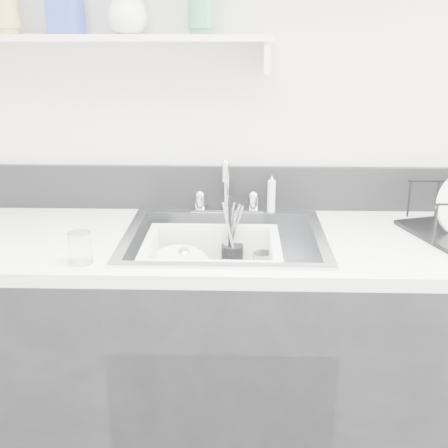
{
  "coord_description": "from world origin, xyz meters",
  "views": [
    {
      "loc": [
        0.05,
        -0.48,
        1.53
      ],
      "look_at": [
        0.0,
        1.14,
        0.98
      ],
      "focal_mm": 45.0,
      "sensor_mm": 36.0,
      "label": 1
    }
  ],
  "objects": [
    {
      "name": "plate_stack",
      "position": [
        -0.14,
        1.17,
        0.79
      ],
      "size": [
        0.25,
        0.24,
        0.1
      ],
      "rotation": [
        0.0,
        0.0,
        -0.21
      ],
      "color": "white",
      "rests_on": "wash_tub"
    },
    {
      "name": "wash_tub",
      "position": [
        -0.04,
        1.15,
        0.83
      ],
      "size": [
        0.45,
        0.38,
        0.17
      ],
      "primitive_type": null,
      "rotation": [
        0.0,
        0.0,
        -0.08
      ],
      "color": "silver",
      "rests_on": "sink"
    },
    {
      "name": "tumbler_counter",
      "position": [
        -0.4,
        0.96,
        0.97
      ],
      "size": [
        0.08,
        0.08,
        0.09
      ],
      "primitive_type": "cylinder",
      "rotation": [
        0.0,
        0.0,
        0.18
      ],
      "color": "white",
      "rests_on": "counter_run"
    },
    {
      "name": "sink",
      "position": [
        0.0,
        1.19,
        0.83
      ],
      "size": [
        0.64,
        0.52,
        0.2
      ],
      "primitive_type": null,
      "color": "silver",
      "rests_on": "counter_run"
    },
    {
      "name": "faucet",
      "position": [
        0.0,
        1.44,
        0.98
      ],
      "size": [
        0.26,
        0.18,
        0.23
      ],
      "color": "silver",
      "rests_on": "counter_run"
    },
    {
      "name": "tumbler_in_tub",
      "position": [
        0.12,
        1.21,
        0.81
      ],
      "size": [
        0.08,
        0.08,
        0.09
      ],
      "primitive_type": "cylinder",
      "rotation": [
        0.0,
        0.0,
        -0.33
      ],
      "color": "white",
      "rests_on": "wash_tub"
    },
    {
      "name": "soap_bottle_c",
      "position": [
        -0.32,
        1.4,
        1.61
      ],
      "size": [
        0.15,
        0.15,
        0.16
      ],
      "primitive_type": "imported",
      "rotation": [
        0.0,
        0.0,
        0.17
      ],
      "color": "silver",
      "rests_on": "wall_shelf"
    },
    {
      "name": "backsplash",
      "position": [
        0.0,
        1.49,
        1.0
      ],
      "size": [
        3.2,
        0.02,
        0.16
      ],
      "primitive_type": "cube",
      "color": "black",
      "rests_on": "counter_run"
    },
    {
      "name": "bowl_small",
      "position": [
        0.06,
        1.12,
        0.78
      ],
      "size": [
        0.14,
        0.14,
        0.04
      ],
      "primitive_type": "imported",
      "rotation": [
        0.0,
        0.0,
        -0.23
      ],
      "color": "white",
      "rests_on": "wash_tub"
    },
    {
      "name": "ladle",
      "position": [
        -0.08,
        1.2,
        0.81
      ],
      "size": [
        0.28,
        0.25,
        0.08
      ],
      "primitive_type": null,
      "rotation": [
        0.0,
        0.0,
        -0.68
      ],
      "color": "silver",
      "rests_on": "wash_tub"
    },
    {
      "name": "utensil_cup",
      "position": [
        0.02,
        1.28,
        0.82
      ],
      "size": [
        0.07,
        0.07,
        0.25
      ],
      "rotation": [
        0.0,
        0.0,
        0.3
      ],
      "color": "black",
      "rests_on": "wash_tub"
    },
    {
      "name": "side_sprayer",
      "position": [
        0.16,
        1.44,
        0.99
      ],
      "size": [
        0.03,
        0.03,
        0.14
      ],
      "primitive_type": "cylinder",
      "color": "silver",
      "rests_on": "counter_run"
    },
    {
      "name": "counter_run",
      "position": [
        0.0,
        1.19,
        0.46
      ],
      "size": [
        3.2,
        0.62,
        0.92
      ],
      "color": "black",
      "rests_on": "ground"
    },
    {
      "name": "wall_shelf",
      "position": [
        -0.35,
        1.42,
        1.51
      ],
      "size": [
        1.0,
        0.16,
        0.12
      ],
      "color": "silver",
      "rests_on": "room_shell"
    }
  ]
}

